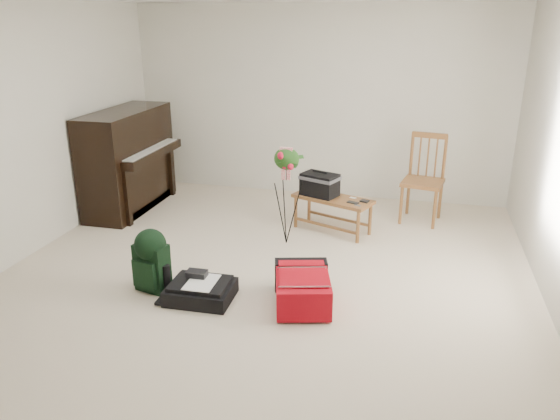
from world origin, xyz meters
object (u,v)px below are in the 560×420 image
(piano, at_px, (129,162))
(bench, at_px, (323,190))
(black_duffel, at_px, (201,290))
(green_backpack, at_px, (151,257))
(red_suitcase, at_px, (304,286))
(dining_chair, at_px, (423,180))
(flower_stand, at_px, (286,196))

(piano, distance_m, bench, 2.52)
(black_duffel, relative_size, green_backpack, 0.98)
(piano, distance_m, red_suitcase, 3.27)
(piano, xyz_separation_m, red_suitcase, (2.64, -1.86, -0.45))
(bench, height_order, dining_chair, dining_chair)
(dining_chair, xyz_separation_m, red_suitcase, (-0.96, -2.29, -0.36))
(bench, xyz_separation_m, black_duffel, (-0.75, -1.85, -0.41))
(black_duffel, bearing_deg, bench, 66.28)
(piano, distance_m, flower_stand, 2.29)
(bench, relative_size, dining_chair, 0.93)
(black_duffel, bearing_deg, red_suitcase, 9.93)
(bench, height_order, red_suitcase, bench)
(piano, relative_size, flower_stand, 1.37)
(piano, height_order, black_duffel, piano)
(black_duffel, distance_m, flower_stand, 1.53)
(bench, xyz_separation_m, red_suitcase, (0.13, -1.67, -0.34))
(flower_stand, bearing_deg, piano, 165.89)
(green_backpack, bearing_deg, bench, 68.61)
(black_duffel, bearing_deg, piano, 129.20)
(bench, bearing_deg, flower_stand, -103.57)
(bench, height_order, green_backpack, bench)
(dining_chair, height_order, green_backpack, dining_chair)
(red_suitcase, bearing_deg, piano, 129.83)
(bench, distance_m, dining_chair, 1.26)
(piano, relative_size, black_duffel, 2.62)
(green_backpack, xyz_separation_m, flower_stand, (0.92, 1.34, 0.21))
(piano, bearing_deg, flower_stand, -16.41)
(dining_chair, xyz_separation_m, flower_stand, (-1.40, -1.08, 0.03))
(dining_chair, bearing_deg, piano, -162.66)
(piano, height_order, red_suitcase, piano)
(dining_chair, xyz_separation_m, black_duffel, (-1.84, -2.47, -0.42))
(dining_chair, distance_m, green_backpack, 3.36)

